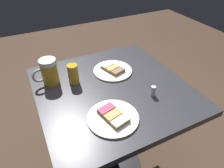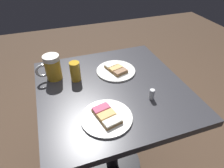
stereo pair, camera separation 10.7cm
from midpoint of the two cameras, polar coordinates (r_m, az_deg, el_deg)
ground_plane at (r=1.68m, az=1.97°, el=-22.22°), size 6.00×6.00×0.00m
cafe_table at (r=1.19m, az=2.60°, el=-6.88°), size 0.80×0.80×0.78m
plate_near at (r=1.21m, az=3.68°, el=3.92°), size 0.24×0.24×0.03m
plate_far at (r=0.91m, az=1.86°, el=-9.63°), size 0.24×0.24×0.03m
beer_mug at (r=1.14m, az=-14.37°, el=4.55°), size 0.09×0.14×0.15m
beer_glass_small at (r=1.12m, az=-7.88°, el=3.52°), size 0.06×0.06×0.11m
salt_shaker at (r=1.02m, az=14.38°, el=-3.00°), size 0.03×0.03×0.06m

